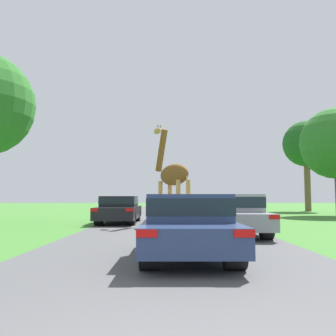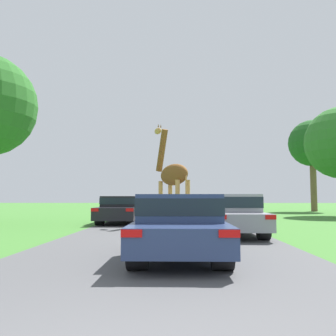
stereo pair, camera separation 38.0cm
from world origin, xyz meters
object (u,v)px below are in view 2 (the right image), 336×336
Objects in this scene: car_lead_maroon at (179,224)px; car_queue_right at (178,205)px; tree_far_right at (312,144)px; car_far_ahead at (198,206)px; car_verge_right at (234,213)px; car_queue_left at (121,209)px; giraffe_near_road at (172,177)px.

car_lead_maroon is 0.94× the size of car_queue_right.
car_far_ahead is at bearing -141.92° from tree_far_right.
car_lead_maroon is 28.96m from tree_far_right.
car_verge_right reaches higher than car_far_ahead.
car_queue_left is at bearing -135.78° from tree_far_right.
car_queue_right is at bearing -165.00° from tree_far_right.
car_far_ahead is (1.36, 16.68, -0.04)m from car_lead_maroon.
car_queue_left is 0.56× the size of tree_far_right.
tree_far_right is (15.50, 15.08, 5.54)m from car_queue_left.
car_lead_maroon reaches higher than car_queue_left.
car_verge_right is at bearing -84.72° from giraffe_near_road.
car_lead_maroon is 0.87× the size of car_far_ahead.
car_queue_left is (-2.98, -11.73, 0.04)m from car_queue_right.
giraffe_near_road is 1.15× the size of car_verge_right.
car_far_ahead is 15.32m from tree_far_right.
car_lead_maroon is at bearing -112.55° from car_verge_right.
car_far_ahead is at bearing 50.36° from giraffe_near_road.
car_queue_right is at bearing 95.95° from car_verge_right.
car_far_ahead is at bearing -76.79° from car_queue_right.
car_verge_right reaches higher than car_queue_left.
giraffe_near_road is 0.99× the size of car_queue_left.
car_queue_right is 17.62m from car_verge_right.
giraffe_near_road reaches higher than car_far_ahead.
tree_far_right is (10.69, 20.88, 5.51)m from car_verge_right.
tree_far_right is at bearing 24.70° from giraffe_near_road.
car_queue_right is at bearing 59.26° from giraffe_near_road.
giraffe_near_road is 9.21m from car_far_ahead.
tree_far_right is at bearing 63.70° from car_lead_maroon.
car_lead_maroon is at bearing -94.67° from car_far_ahead.
car_verge_right is (2.16, -3.13, -1.44)m from giraffe_near_road.
car_far_ahead is at bearing 92.60° from car_verge_right.
car_queue_right is 12.10m from car_queue_left.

